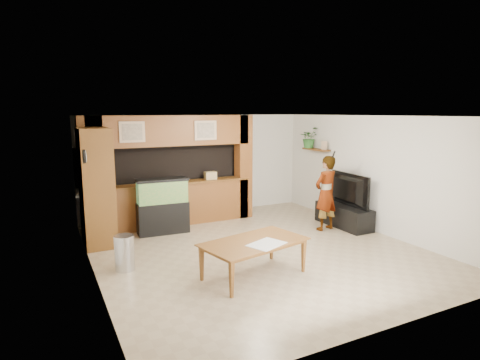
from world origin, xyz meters
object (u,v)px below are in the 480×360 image
aquarium (163,207)px  dining_table (255,259)px  pantry_cabinet (97,187)px  person (326,193)px  television (345,190)px

aquarium → dining_table: 3.13m
pantry_cabinet → dining_table: pantry_cabinet is taller
pantry_cabinet → aquarium: pantry_cabinet is taller
aquarium → person: person is taller
aquarium → television: television is taller
television → person: (-0.57, -0.02, -0.02)m
television → dining_table: 3.73m
aquarium → television: 4.21m
pantry_cabinet → aquarium: (1.38, 0.15, -0.58)m
aquarium → dining_table: aquarium is taller
dining_table → aquarium: bearing=90.1°
television → person: person is taller
aquarium → dining_table: bearing=-74.0°
pantry_cabinet → dining_table: (2.05, -2.89, -0.89)m
aquarium → dining_table: size_ratio=0.72×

